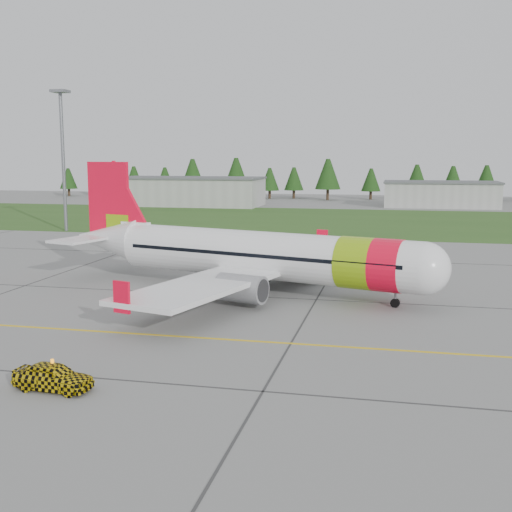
# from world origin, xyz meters

# --- Properties ---
(ground) EXTENTS (320.00, 320.00, 0.00)m
(ground) POSITION_xyz_m (0.00, 0.00, 0.00)
(ground) COLOR gray
(ground) RESTS_ON ground
(aircraft) EXTENTS (33.72, 31.82, 10.45)m
(aircraft) POSITION_xyz_m (4.71, 21.97, 3.01)
(aircraft) COLOR white
(aircraft) RESTS_ON ground
(follow_me_car) EXTENTS (1.44, 1.66, 3.87)m
(follow_me_car) POSITION_xyz_m (0.28, -1.91, 1.94)
(follow_me_car) COLOR yellow
(follow_me_car) RESTS_ON ground
(service_van) EXTENTS (1.69, 1.63, 4.20)m
(service_van) POSITION_xyz_m (-9.83, 47.16, 2.10)
(service_van) COLOR silver
(service_van) RESTS_ON ground
(grass_strip) EXTENTS (320.00, 50.00, 0.03)m
(grass_strip) POSITION_xyz_m (0.00, 82.00, 0.01)
(grass_strip) COLOR #30561E
(grass_strip) RESTS_ON ground
(taxi_guideline) EXTENTS (120.00, 0.25, 0.02)m
(taxi_guideline) POSITION_xyz_m (0.00, 8.00, 0.01)
(taxi_guideline) COLOR gold
(taxi_guideline) RESTS_ON ground
(hangar_west) EXTENTS (32.00, 14.00, 6.00)m
(hangar_west) POSITION_xyz_m (-30.00, 110.00, 3.00)
(hangar_west) COLOR #A8A8A3
(hangar_west) RESTS_ON ground
(hangar_east) EXTENTS (24.00, 12.00, 5.20)m
(hangar_east) POSITION_xyz_m (25.00, 118.00, 2.60)
(hangar_east) COLOR #A8A8A3
(hangar_east) RESTS_ON ground
(floodlight_mast) EXTENTS (0.50, 0.50, 20.00)m
(floodlight_mast) POSITION_xyz_m (-32.00, 58.00, 10.00)
(floodlight_mast) COLOR slate
(floodlight_mast) RESTS_ON ground
(treeline) EXTENTS (160.00, 8.00, 10.00)m
(treeline) POSITION_xyz_m (0.00, 138.00, 5.00)
(treeline) COLOR #1C3F14
(treeline) RESTS_ON ground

